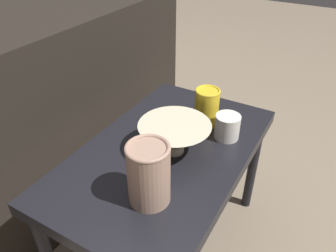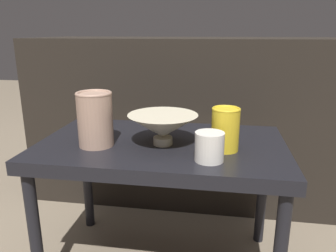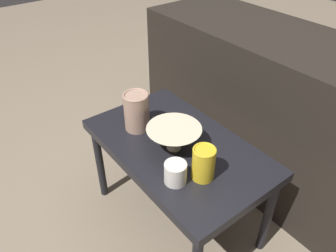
{
  "view_description": "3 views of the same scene",
  "coord_description": "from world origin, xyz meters",
  "px_view_note": "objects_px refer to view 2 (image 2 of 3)",
  "views": [
    {
      "loc": [
        -0.67,
        -0.39,
        1.07
      ],
      "look_at": [
        0.02,
        0.0,
        0.53
      ],
      "focal_mm": 35.0,
      "sensor_mm": 36.0,
      "label": 1
    },
    {
      "loc": [
        0.17,
        -0.96,
        0.79
      ],
      "look_at": [
        0.02,
        -0.03,
        0.52
      ],
      "focal_mm": 35.0,
      "sensor_mm": 36.0,
      "label": 2
    },
    {
      "loc": [
        0.77,
        -0.64,
        1.28
      ],
      "look_at": [
        -0.02,
        -0.03,
        0.55
      ],
      "focal_mm": 35.0,
      "sensor_mm": 36.0,
      "label": 3
    }
  ],
  "objects_px": {
    "bowl": "(163,126)",
    "cup": "(209,147)",
    "vase_colorful_right": "(225,129)",
    "vase_textured_left": "(95,118)"
  },
  "relations": [
    {
      "from": "vase_colorful_right",
      "to": "cup",
      "type": "height_order",
      "value": "vase_colorful_right"
    },
    {
      "from": "bowl",
      "to": "vase_colorful_right",
      "type": "xyz_separation_m",
      "value": [
        0.19,
        -0.02,
        0.01
      ]
    },
    {
      "from": "vase_colorful_right",
      "to": "cup",
      "type": "relative_size",
      "value": 1.6
    },
    {
      "from": "vase_colorful_right",
      "to": "cup",
      "type": "xyz_separation_m",
      "value": [
        -0.04,
        -0.09,
        -0.03
      ]
    },
    {
      "from": "bowl",
      "to": "cup",
      "type": "relative_size",
      "value": 2.69
    },
    {
      "from": "vase_textured_left",
      "to": "cup",
      "type": "height_order",
      "value": "vase_textured_left"
    },
    {
      "from": "bowl",
      "to": "vase_colorful_right",
      "type": "distance_m",
      "value": 0.19
    },
    {
      "from": "bowl",
      "to": "cup",
      "type": "distance_m",
      "value": 0.18
    },
    {
      "from": "bowl",
      "to": "cup",
      "type": "bearing_deg",
      "value": -36.83
    },
    {
      "from": "bowl",
      "to": "vase_textured_left",
      "type": "relative_size",
      "value": 1.29
    }
  ]
}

